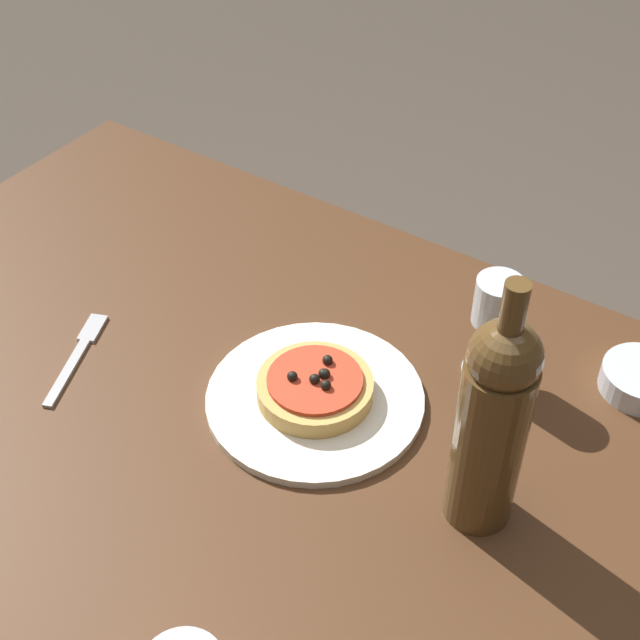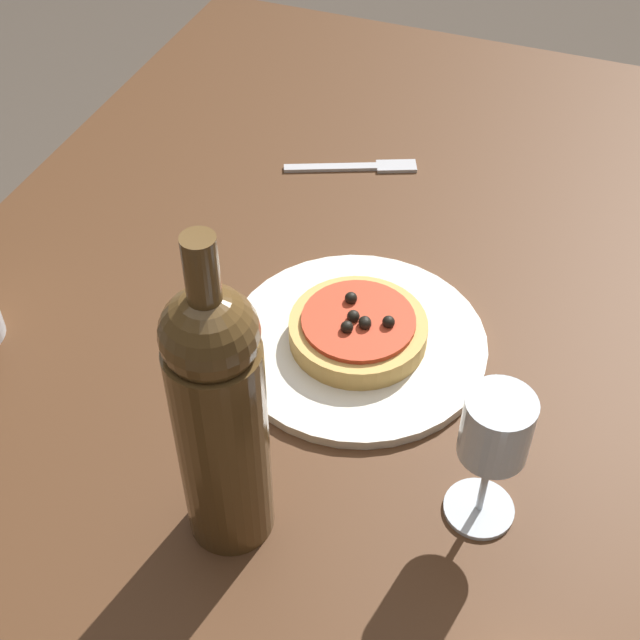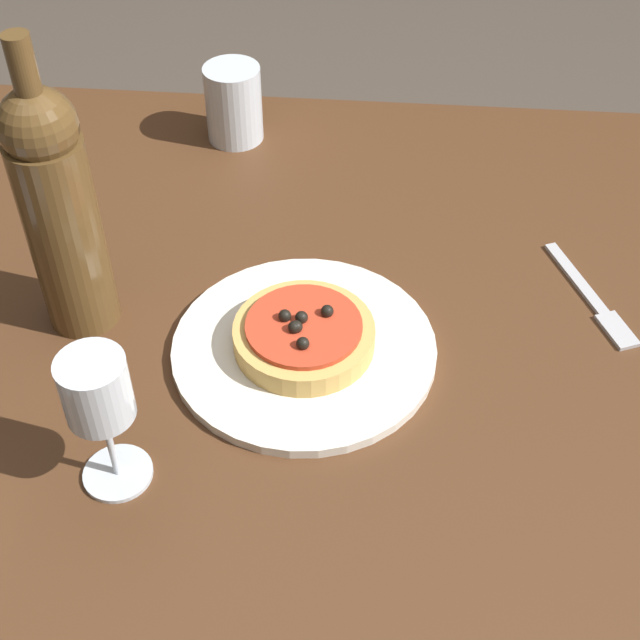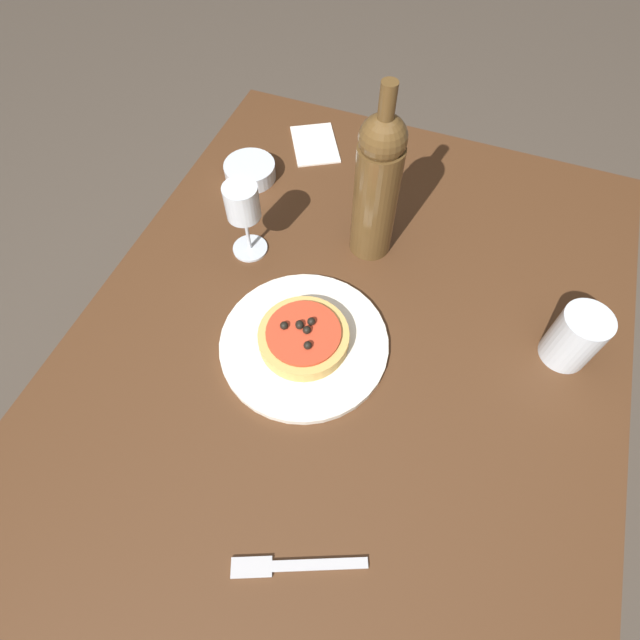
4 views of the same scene
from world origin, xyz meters
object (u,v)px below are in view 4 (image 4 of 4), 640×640
object	(u,v)px
wine_glass	(243,206)
water_cup	(575,337)
fork	(290,566)
dining_table	(328,407)
side_bowl	(250,171)
wine_bottle	(377,186)
pizza	(304,337)
dinner_plate	(304,343)

from	to	relation	value
wine_glass	water_cup	bearing A→B (deg)	-92.19
fork	dining_table	bearing A→B (deg)	-103.71
dining_table	fork	world-z (taller)	fork
wine_glass	side_bowl	xyz separation A→B (m)	(0.19, 0.09, -0.10)
wine_glass	wine_bottle	xyz separation A→B (m)	(0.09, -0.22, 0.04)
wine_bottle	water_cup	size ratio (longest dim) A/B	3.15
pizza	side_bowl	world-z (taller)	pizza
dining_table	dinner_plate	bearing A→B (deg)	48.15
pizza	wine_glass	world-z (taller)	wine_glass
dinner_plate	fork	world-z (taller)	dinner_plate
wine_glass	fork	distance (m)	0.58
dining_table	side_bowl	size ratio (longest dim) A/B	12.79
pizza	wine_glass	xyz separation A→B (m)	(0.16, 0.18, 0.09)
dinner_plate	dining_table	bearing A→B (deg)	-131.85
water_cup	side_bowl	world-z (taller)	water_cup
dining_table	water_cup	size ratio (longest dim) A/B	12.84
wine_bottle	water_cup	distance (m)	0.41
pizza	fork	world-z (taller)	pizza
wine_bottle	wine_glass	bearing A→B (deg)	113.12
dining_table	fork	size ratio (longest dim) A/B	7.83
dining_table	pizza	world-z (taller)	pizza
dinner_plate	side_bowl	xyz separation A→B (m)	(0.35, 0.26, 0.01)
pizza	side_bowl	distance (m)	0.44
wine_glass	wine_bottle	world-z (taller)	wine_bottle
dinner_plate	wine_glass	size ratio (longest dim) A/B	1.82
pizza	water_cup	distance (m)	0.44
dining_table	pizza	xyz separation A→B (m)	(0.06, 0.07, 0.11)
wine_bottle	fork	xyz separation A→B (m)	(-0.58, -0.07, -0.15)
water_cup	wine_bottle	bearing A→B (deg)	73.23
wine_glass	dining_table	bearing A→B (deg)	-132.31
dinner_plate	wine_bottle	bearing A→B (deg)	-8.30
dinner_plate	side_bowl	world-z (taller)	side_bowl
wine_bottle	fork	size ratio (longest dim) A/B	1.92
wine_bottle	side_bowl	distance (m)	0.34
pizza	water_cup	bearing A→B (deg)	-71.46
wine_glass	water_cup	distance (m)	0.60
dinner_plate	wine_bottle	xyz separation A→B (m)	(0.26, -0.04, 0.15)
fork	water_cup	bearing A→B (deg)	-146.13
dinner_plate	pizza	bearing A→B (deg)	60.86
dining_table	wine_bottle	size ratio (longest dim) A/B	4.08
wine_bottle	side_bowl	world-z (taller)	wine_bottle
water_cup	side_bowl	distance (m)	0.71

